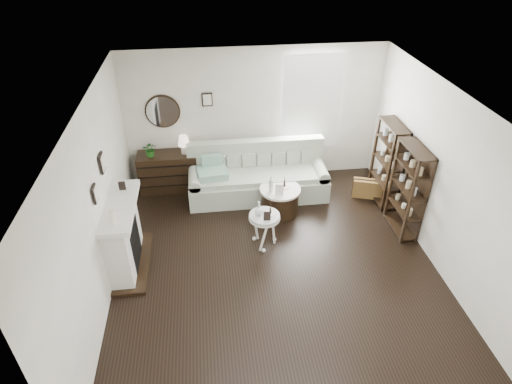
{
  "coord_description": "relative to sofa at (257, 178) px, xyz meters",
  "views": [
    {
      "loc": [
        -0.93,
        -4.96,
        4.75
      ],
      "look_at": [
        -0.22,
        0.8,
        0.88
      ],
      "focal_mm": 30.0,
      "sensor_mm": 36.0,
      "label": 1
    }
  ],
  "objects": [
    {
      "name": "card_frame_drum",
      "position": [
        0.28,
        -0.87,
        0.27
      ],
      "size": [
        0.15,
        0.08,
        0.19
      ],
      "primitive_type": "cube",
      "rotation": [
        -0.21,
        0.0,
        -0.18
      ],
      "color": "silver",
      "rests_on": "drum_table"
    },
    {
      "name": "suitcase",
      "position": [
        2.11,
        -0.4,
        -0.15
      ],
      "size": [
        0.59,
        0.35,
        0.37
      ],
      "primitive_type": "cube",
      "rotation": [
        0.0,
        0.0,
        -0.32
      ],
      "color": "brown",
      "rests_on": "ground"
    },
    {
      "name": "bottle_drum",
      "position": [
        0.14,
        -0.76,
        0.34
      ],
      "size": [
        0.07,
        0.07,
        0.32
      ],
      "primitive_type": "cylinder",
      "color": "silver",
      "rests_on": "drum_table"
    },
    {
      "name": "room",
      "position": [
        0.76,
        0.62,
        1.26
      ],
      "size": [
        5.5,
        5.5,
        5.5
      ],
      "color": "black",
      "rests_on": "ground"
    },
    {
      "name": "fireplace",
      "position": [
        -2.29,
        -1.78,
        0.2
      ],
      "size": [
        0.5,
        1.4,
        1.84
      ],
      "color": "white",
      "rests_on": "ground"
    },
    {
      "name": "pedestal_table",
      "position": [
        -0.08,
        -1.57,
        0.22
      ],
      "size": [
        0.51,
        0.51,
        0.62
      ],
      "rotation": [
        0.0,
        0.0,
        -0.18
      ],
      "color": "silver",
      "rests_on": "ground"
    },
    {
      "name": "card_frame_ped",
      "position": [
        -0.06,
        -1.7,
        0.35
      ],
      "size": [
        0.12,
        0.06,
        0.15
      ],
      "primitive_type": "cube",
      "rotation": [
        -0.21,
        0.0,
        -0.13
      ],
      "color": "black",
      "rests_on": "pedestal_table"
    },
    {
      "name": "sofa",
      "position": [
        0.0,
        0.0,
        0.0
      ],
      "size": [
        2.65,
        0.92,
        1.03
      ],
      "color": "#AAB5A2",
      "rests_on": "ground"
    },
    {
      "name": "table_lamp",
      "position": [
        -1.37,
        0.39,
        0.62
      ],
      "size": [
        0.29,
        0.29,
        0.37
      ],
      "primitive_type": null,
      "rotation": [
        0.0,
        0.0,
        0.28
      ],
      "color": "beige",
      "rests_on": "dresser"
    },
    {
      "name": "shelf_unit_far",
      "position": [
        2.36,
        -0.53,
        0.46
      ],
      "size": [
        0.3,
        0.8,
        1.6
      ],
      "color": "black",
      "rests_on": "ground"
    },
    {
      "name": "eiffel_ped",
      "position": [
        0.02,
        -1.54,
        0.36
      ],
      "size": [
        0.11,
        0.11,
        0.17
      ],
      "primitive_type": null,
      "rotation": [
        0.0,
        0.0,
        -0.16
      ],
      "color": "black",
      "rests_on": "pedestal_table"
    },
    {
      "name": "eiffel_drum",
      "position": [
        0.41,
        -0.63,
        0.28
      ],
      "size": [
        0.14,
        0.14,
        0.2
      ],
      "primitive_type": null,
      "rotation": [
        0.0,
        0.0,
        0.22
      ],
      "color": "black",
      "rests_on": "drum_table"
    },
    {
      "name": "shelf_unit_near",
      "position": [
        2.36,
        -1.43,
        0.46
      ],
      "size": [
        0.3,
        0.8,
        1.6
      ],
      "color": "black",
      "rests_on": "ground"
    },
    {
      "name": "dresser",
      "position": [
        -1.71,
        0.39,
        0.05
      ],
      "size": [
        1.17,
        0.5,
        0.78
      ],
      "color": "black",
      "rests_on": "ground"
    },
    {
      "name": "drum_table",
      "position": [
        0.33,
        -0.68,
        -0.08
      ],
      "size": [
        0.75,
        0.75,
        0.52
      ],
      "rotation": [
        0.0,
        0.0,
        0.32
      ],
      "color": "black",
      "rests_on": "ground"
    },
    {
      "name": "quilt",
      "position": [
        -0.87,
        -0.13,
        0.26
      ],
      "size": [
        0.6,
        0.51,
        0.14
      ],
      "primitive_type": "cube",
      "rotation": [
        0.0,
        0.0,
        0.12
      ],
      "color": "#238156",
      "rests_on": "sofa"
    },
    {
      "name": "flask_ped",
      "position": [
        -0.17,
        -1.55,
        0.4
      ],
      "size": [
        0.14,
        0.14,
        0.25
      ],
      "primitive_type": null,
      "color": "silver",
      "rests_on": "pedestal_table"
    },
    {
      "name": "potted_plant",
      "position": [
        -2.01,
        0.34,
        0.59
      ],
      "size": [
        0.27,
        0.24,
        0.3
      ],
      "primitive_type": "imported",
      "rotation": [
        0.0,
        0.0,
        0.0
      ],
      "color": "#1E5618",
      "rests_on": "dresser"
    }
  ]
}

